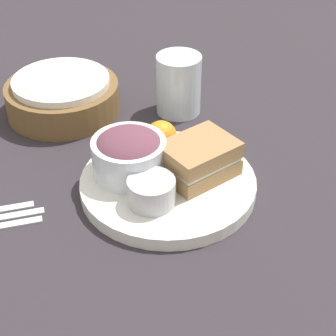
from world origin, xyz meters
The scene contains 8 objects.
ground_plane centered at (0.00, 0.00, 0.00)m, with size 4.00×4.00×0.00m, color #2D282D.
plate centered at (0.00, 0.00, 0.01)m, with size 0.26×0.26×0.02m, color white.
sandwich centered at (0.04, -0.01, 0.05)m, with size 0.11×0.09×0.06m.
salad_bowl centered at (-0.04, 0.05, 0.06)m, with size 0.11×0.11×0.07m.
dressing_cup centered at (-0.05, -0.03, 0.04)m, with size 0.07×0.07×0.04m, color #B7B7BC.
orange_wedge centered at (0.03, 0.07, 0.04)m, with size 0.05×0.05×0.05m, color orange.
drink_glass centered at (0.14, 0.18, 0.05)m, with size 0.08×0.08×0.11m, color silver.
bread_basket centered at (-0.03, 0.29, 0.03)m, with size 0.20×0.20×0.07m.
Camera 1 is at (-0.36, -0.55, 0.53)m, focal length 60.00 mm.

